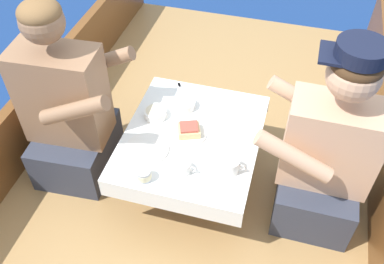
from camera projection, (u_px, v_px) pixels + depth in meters
ground_plane at (192, 212)px, 2.53m from camera, size 60.00×60.00×0.00m
boat_deck at (192, 197)px, 2.42m from camera, size 1.95×3.50×0.30m
gunwale_port at (27, 123)px, 2.36m from camera, size 0.06×3.50×0.38m
cockpit_table at (192, 140)px, 2.09m from camera, size 0.65×0.76×0.36m
person_port at (68, 112)px, 2.12m from camera, size 0.54×0.47×1.00m
person_starboard at (326, 155)px, 1.91m from camera, size 0.52×0.44×0.99m
plate_sandwich at (189, 134)px, 2.06m from camera, size 0.17×0.17×0.01m
plate_bread at (147, 149)px, 1.99m from camera, size 0.21×0.21×0.01m
sandwich at (189, 130)px, 2.04m from camera, size 0.13×0.12×0.05m
bowl_port_near at (184, 104)px, 2.19m from camera, size 0.11×0.11×0.04m
bowl_starboard_near at (155, 113)px, 2.14m from camera, size 0.12×0.12×0.04m
coffee_cup_port at (183, 168)px, 1.88m from camera, size 0.10×0.07×0.05m
coffee_cup_starboard at (231, 165)px, 1.88m from camera, size 0.11×0.08×0.07m
tin_can at (144, 175)px, 1.86m from camera, size 0.07×0.07×0.05m
utensil_spoon_starboard at (195, 93)px, 2.28m from camera, size 0.15×0.10×0.01m
utensil_spoon_port at (231, 98)px, 2.25m from camera, size 0.17×0.02×0.01m
utensil_fork_starboard at (181, 91)px, 2.29m from camera, size 0.10×0.16×0.00m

